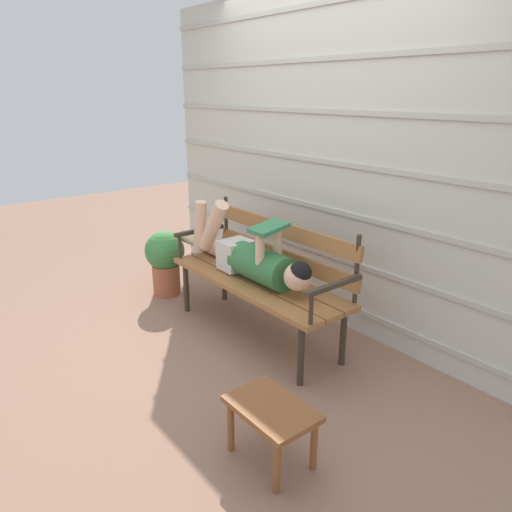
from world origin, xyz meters
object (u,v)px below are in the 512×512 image
park_bench (264,271)px  footstool (271,416)px  reclining_person (249,256)px  potted_plant (165,259)px

park_bench → footstool: park_bench is taller
reclining_person → footstool: (1.16, -0.76, -0.35)m
park_bench → potted_plant: park_bench is taller
park_bench → reclining_person: reclining_person is taller
park_bench → footstool: bearing=-37.7°
reclining_person → potted_plant: 1.09m
potted_plant → reclining_person: bearing=8.1°
reclining_person → footstool: reclining_person is taller
park_bench → reclining_person: bearing=-139.6°
footstool → reclining_person: bearing=146.8°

